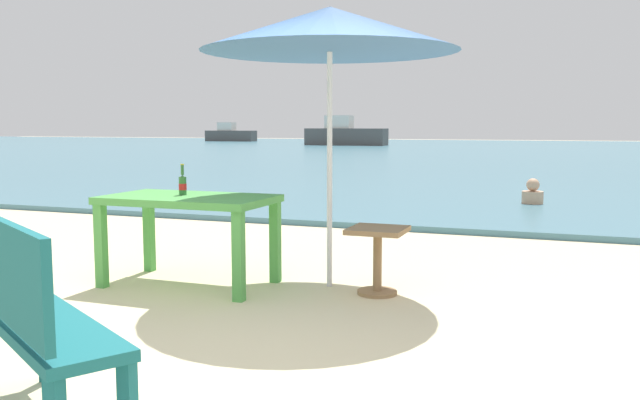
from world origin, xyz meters
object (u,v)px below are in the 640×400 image
(picnic_table_green, at_px, (189,209))
(side_table_wood, at_px, (378,251))
(bench_teal_center, at_px, (30,311))
(patio_umbrella, at_px, (330,30))
(boat_fishing_trawler, at_px, (230,134))
(beer_bottle_amber, at_px, (183,184))
(swimmer_person, at_px, (533,194))
(boat_cargo_ship, at_px, (345,134))

(picnic_table_green, bearing_deg, side_table_wood, 8.82)
(side_table_wood, distance_m, bench_teal_center, 2.97)
(picnic_table_green, xyz_separation_m, patio_umbrella, (1.13, 0.36, 1.47))
(picnic_table_green, bearing_deg, bench_teal_center, -72.99)
(side_table_wood, bearing_deg, boat_fishing_trawler, 119.46)
(patio_umbrella, bearing_deg, beer_bottle_amber, -165.27)
(picnic_table_green, xyz_separation_m, bench_teal_center, (0.80, -2.61, -0.11))
(patio_umbrella, distance_m, side_table_wood, 1.82)
(swimmer_person, relative_size, boat_fishing_trawler, 0.10)
(beer_bottle_amber, distance_m, boat_fishing_trawler, 48.31)
(patio_umbrella, distance_m, bench_teal_center, 3.38)
(boat_cargo_ship, bearing_deg, boat_fishing_trawler, 149.58)
(bench_teal_center, height_order, boat_cargo_ship, boat_cargo_ship)
(picnic_table_green, height_order, beer_bottle_amber, beer_bottle_amber)
(beer_bottle_amber, distance_m, swimmer_person, 6.98)
(beer_bottle_amber, xyz_separation_m, side_table_wood, (1.66, 0.20, -0.50))
(swimmer_person, bearing_deg, bench_teal_center, -100.13)
(boat_fishing_trawler, bearing_deg, swimmer_person, -55.54)
(picnic_table_green, relative_size, swimmer_person, 3.41)
(side_table_wood, height_order, boat_fishing_trawler, boat_fishing_trawler)
(side_table_wood, relative_size, boat_cargo_ship, 0.10)
(picnic_table_green, distance_m, beer_bottle_amber, 0.22)
(swimmer_person, bearing_deg, beer_bottle_amber, -111.21)
(beer_bottle_amber, bearing_deg, boat_cargo_ship, 106.27)
(swimmer_person, bearing_deg, side_table_wood, -97.75)
(picnic_table_green, relative_size, boat_cargo_ship, 0.27)
(boat_cargo_ship, distance_m, boat_fishing_trawler, 13.87)
(side_table_wood, xyz_separation_m, bench_teal_center, (-0.78, -2.86, 0.19))
(picnic_table_green, relative_size, patio_umbrella, 0.61)
(boat_fishing_trawler, bearing_deg, patio_umbrella, -60.93)
(boat_fishing_trawler, bearing_deg, beer_bottle_amber, -62.37)
(patio_umbrella, bearing_deg, picnic_table_green, -162.12)
(beer_bottle_amber, bearing_deg, swimmer_person, 68.79)
(side_table_wood, bearing_deg, bench_teal_center, -105.24)
(swimmer_person, bearing_deg, boat_cargo_ship, 113.86)
(boat_fishing_trawler, bearing_deg, bench_teal_center, -62.88)
(beer_bottle_amber, height_order, side_table_wood, beer_bottle_amber)
(picnic_table_green, distance_m, bench_teal_center, 2.73)
(bench_teal_center, relative_size, boat_fishing_trawler, 0.30)
(patio_umbrella, height_order, boat_fishing_trawler, patio_umbrella)
(bench_teal_center, distance_m, swimmer_person, 9.29)
(beer_bottle_amber, xyz_separation_m, bench_teal_center, (0.88, -2.66, -0.31))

